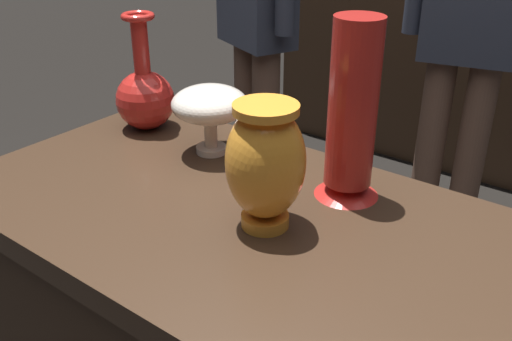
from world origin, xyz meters
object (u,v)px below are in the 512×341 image
(vase_centerpiece, at_px, (265,162))
(visitor_center_back, at_px, (472,18))
(vase_right_accent, at_px, (210,106))
(visitor_near_left, at_px, (256,4))
(vase_left_accent, at_px, (145,95))
(vase_tall_behind, at_px, (352,117))

(vase_centerpiece, relative_size, visitor_center_back, 0.15)
(vase_right_accent, distance_m, visitor_near_left, 1.02)
(vase_right_accent, relative_size, visitor_near_left, 0.11)
(vase_centerpiece, relative_size, vase_left_accent, 0.81)
(vase_centerpiece, xyz_separation_m, vase_right_accent, (-0.28, 0.18, -0.01))
(vase_tall_behind, relative_size, vase_left_accent, 1.23)
(vase_right_accent, height_order, visitor_center_back, visitor_center_back)
(vase_centerpiece, height_order, visitor_center_back, visitor_center_back)
(vase_tall_behind, height_order, vase_right_accent, vase_tall_behind)
(visitor_near_left, bearing_deg, vase_right_accent, 144.48)
(vase_left_accent, distance_m, visitor_center_back, 1.21)
(vase_centerpiece, xyz_separation_m, vase_tall_behind, (0.06, 0.19, 0.04))
(vase_left_accent, bearing_deg, vase_right_accent, -3.52)
(vase_tall_behind, height_order, visitor_center_back, visitor_center_back)
(vase_tall_behind, bearing_deg, vase_right_accent, -177.90)
(visitor_center_back, bearing_deg, visitor_near_left, 8.75)
(visitor_center_back, bearing_deg, vase_left_accent, 57.33)
(vase_left_accent, relative_size, visitor_near_left, 0.18)
(vase_centerpiece, xyz_separation_m, visitor_center_back, (-0.10, 1.33, 0.01))
(visitor_center_back, bearing_deg, vase_tall_behind, 85.19)
(vase_left_accent, bearing_deg, visitor_near_left, 109.65)
(vase_tall_behind, bearing_deg, vase_centerpiece, -107.48)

